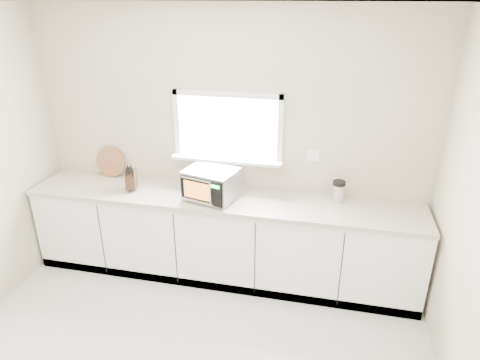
# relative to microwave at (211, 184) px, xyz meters

# --- Properties ---
(back_wall) EXTENTS (4.00, 0.17, 2.70)m
(back_wall) POSITION_rel_microwave_xyz_m (0.08, 0.37, 0.29)
(back_wall) COLOR beige
(back_wall) RESTS_ON ground
(cabinets) EXTENTS (3.92, 0.60, 0.88)m
(cabinets) POSITION_rel_microwave_xyz_m (0.08, 0.07, -0.64)
(cabinets) COLOR white
(cabinets) RESTS_ON ground
(countertop) EXTENTS (3.92, 0.64, 0.04)m
(countertop) POSITION_rel_microwave_xyz_m (0.08, 0.06, -0.18)
(countertop) COLOR #BAAC99
(countertop) RESTS_ON cabinets
(microwave) EXTENTS (0.54, 0.47, 0.30)m
(microwave) POSITION_rel_microwave_xyz_m (0.00, 0.00, 0.00)
(microwave) COLOR black
(microwave) RESTS_ON countertop
(knife_block) EXTENTS (0.14, 0.22, 0.29)m
(knife_block) POSITION_rel_microwave_xyz_m (-0.85, 0.03, -0.04)
(knife_block) COLOR #3F2516
(knife_block) RESTS_ON countertop
(cutting_board) EXTENTS (0.33, 0.08, 0.33)m
(cutting_board) POSITION_rel_microwave_xyz_m (-1.22, 0.31, 0.01)
(cutting_board) COLOR #98583A
(cutting_board) RESTS_ON countertop
(coffee_grinder) EXTENTS (0.16, 0.16, 0.22)m
(coffee_grinder) POSITION_rel_microwave_xyz_m (1.20, 0.21, -0.05)
(coffee_grinder) COLOR #B3B6BB
(coffee_grinder) RESTS_ON countertop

